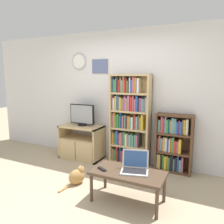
% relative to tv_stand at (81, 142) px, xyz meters
% --- Properties ---
extents(ground_plane, '(18.00, 18.00, 0.00)m').
position_rel_tv_stand_xyz_m(ground_plane, '(0.81, -1.36, -0.35)').
color(ground_plane, tan).
extents(wall_back, '(6.68, 0.09, 2.60)m').
position_rel_tv_stand_xyz_m(wall_back, '(0.80, 0.31, 0.96)').
color(wall_back, silver).
rests_on(wall_back, ground_plane).
extents(tv_stand, '(0.88, 0.49, 0.70)m').
position_rel_tv_stand_xyz_m(tv_stand, '(0.00, 0.00, 0.00)').
color(tv_stand, tan).
rests_on(tv_stand, ground_plane).
extents(television, '(0.55, 0.18, 0.44)m').
position_rel_tv_stand_xyz_m(television, '(0.02, 0.03, 0.57)').
color(television, black).
rests_on(television, tv_stand).
extents(bookshelf_tall, '(0.78, 0.25, 1.75)m').
position_rel_tv_stand_xyz_m(bookshelf_tall, '(1.00, 0.16, 0.53)').
color(bookshelf_tall, tan).
rests_on(bookshelf_tall, ground_plane).
extents(bookshelf_short, '(0.64, 0.25, 1.05)m').
position_rel_tv_stand_xyz_m(bookshelf_short, '(1.84, 0.16, 0.17)').
color(bookshelf_short, brown).
rests_on(bookshelf_short, ground_plane).
extents(coffee_table, '(0.99, 0.49, 0.43)m').
position_rel_tv_stand_xyz_m(coffee_table, '(1.49, -1.11, 0.03)').
color(coffee_table, '#4C3828').
rests_on(coffee_table, ground_plane).
extents(laptop, '(0.42, 0.38, 0.27)m').
position_rel_tv_stand_xyz_m(laptop, '(1.56, -1.04, 0.15)').
color(laptop, silver).
rests_on(laptop, coffee_table).
extents(remote_near_laptop, '(0.16, 0.11, 0.02)m').
position_rel_tv_stand_xyz_m(remote_near_laptop, '(1.14, -1.20, 0.09)').
color(remote_near_laptop, black).
rests_on(remote_near_laptop, coffee_table).
extents(cat, '(0.28, 0.51, 0.29)m').
position_rel_tv_stand_xyz_m(cat, '(0.58, -0.99, -0.22)').
color(cat, '#B78447').
rests_on(cat, ground_plane).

